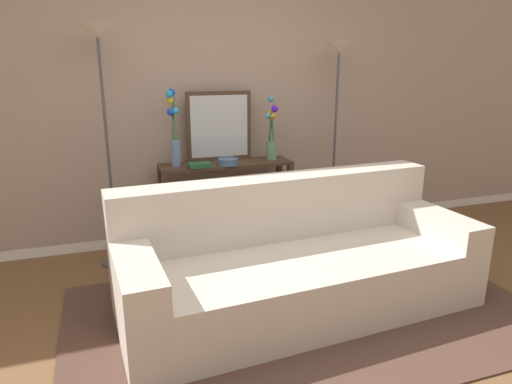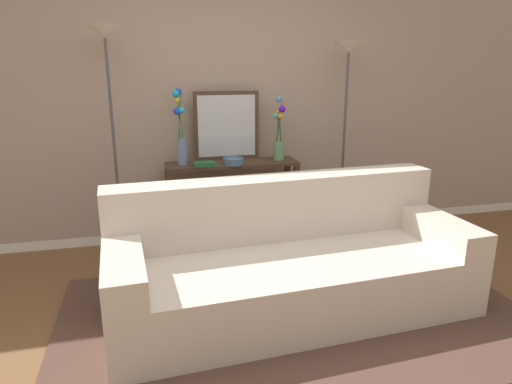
{
  "view_description": "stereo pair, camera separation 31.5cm",
  "coord_description": "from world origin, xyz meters",
  "px_view_note": "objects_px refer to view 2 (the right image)",
  "views": [
    {
      "loc": [
        -0.97,
        -2.1,
        1.67
      ],
      "look_at": [
        0.14,
        1.18,
        0.69
      ],
      "focal_mm": 31.9,
      "sensor_mm": 36.0,
      "label": 1
    },
    {
      "loc": [
        -0.67,
        -2.19,
        1.67
      ],
      "look_at": [
        0.14,
        1.18,
        0.69
      ],
      "focal_mm": 31.9,
      "sensor_mm": 36.0,
      "label": 2
    }
  ],
  "objects_px": {
    "floor_lamp_left": "(109,80)",
    "book_row_under_console": "(199,241)",
    "vase_tall_flowers": "(180,131)",
    "floor_lamp_right": "(347,87)",
    "vase_short_flowers": "(279,137)",
    "fruit_bowl": "(233,161)",
    "console_table": "(232,189)",
    "book_stack": "(205,164)",
    "wall_mirror": "(227,126)",
    "couch": "(289,266)"
  },
  "relations": [
    {
      "from": "floor_lamp_left",
      "to": "floor_lamp_right",
      "type": "xyz_separation_m",
      "value": [
        2.07,
        0.0,
        -0.08
      ]
    },
    {
      "from": "floor_lamp_right",
      "to": "vase_short_flowers",
      "type": "bearing_deg",
      "value": 169.87
    },
    {
      "from": "floor_lamp_right",
      "to": "vase_short_flowers",
      "type": "xyz_separation_m",
      "value": [
        -0.6,
        0.11,
        -0.45
      ]
    },
    {
      "from": "floor_lamp_right",
      "to": "wall_mirror",
      "type": "height_order",
      "value": "floor_lamp_right"
    },
    {
      "from": "floor_lamp_right",
      "to": "vase_tall_flowers",
      "type": "height_order",
      "value": "floor_lamp_right"
    },
    {
      "from": "couch",
      "to": "floor_lamp_left",
      "type": "distance_m",
      "value": 2.05
    },
    {
      "from": "floor_lamp_left",
      "to": "book_stack",
      "type": "relative_size",
      "value": 9.62
    },
    {
      "from": "console_table",
      "to": "floor_lamp_right",
      "type": "height_order",
      "value": "floor_lamp_right"
    },
    {
      "from": "couch",
      "to": "fruit_bowl",
      "type": "bearing_deg",
      "value": 98.55
    },
    {
      "from": "vase_short_flowers",
      "to": "book_stack",
      "type": "relative_size",
      "value": 2.86
    },
    {
      "from": "couch",
      "to": "vase_short_flowers",
      "type": "height_order",
      "value": "vase_short_flowers"
    },
    {
      "from": "vase_tall_flowers",
      "to": "vase_short_flowers",
      "type": "xyz_separation_m",
      "value": [
        0.91,
        0.0,
        -0.08
      ]
    },
    {
      "from": "floor_lamp_left",
      "to": "vase_short_flowers",
      "type": "xyz_separation_m",
      "value": [
        1.46,
        0.11,
        -0.52
      ]
    },
    {
      "from": "console_table",
      "to": "book_stack",
      "type": "distance_m",
      "value": 0.4
    },
    {
      "from": "vase_tall_flowers",
      "to": "vase_short_flowers",
      "type": "distance_m",
      "value": 0.91
    },
    {
      "from": "wall_mirror",
      "to": "vase_tall_flowers",
      "type": "height_order",
      "value": "vase_tall_flowers"
    },
    {
      "from": "vase_tall_flowers",
      "to": "vase_short_flowers",
      "type": "bearing_deg",
      "value": 0.27
    },
    {
      "from": "console_table",
      "to": "fruit_bowl",
      "type": "distance_m",
      "value": 0.3
    },
    {
      "from": "vase_short_flowers",
      "to": "fruit_bowl",
      "type": "height_order",
      "value": "vase_short_flowers"
    },
    {
      "from": "floor_lamp_left",
      "to": "book_stack",
      "type": "height_order",
      "value": "floor_lamp_left"
    },
    {
      "from": "console_table",
      "to": "book_row_under_console",
      "type": "relative_size",
      "value": 3.76
    },
    {
      "from": "wall_mirror",
      "to": "book_stack",
      "type": "bearing_deg",
      "value": -135.46
    },
    {
      "from": "fruit_bowl",
      "to": "wall_mirror",
      "type": "bearing_deg",
      "value": 93.9
    },
    {
      "from": "console_table",
      "to": "floor_lamp_left",
      "type": "xyz_separation_m",
      "value": [
        -1.01,
        -0.09,
        1.0
      ]
    },
    {
      "from": "floor_lamp_left",
      "to": "fruit_bowl",
      "type": "xyz_separation_m",
      "value": [
        1.01,
        -0.0,
        -0.71
      ]
    },
    {
      "from": "floor_lamp_left",
      "to": "fruit_bowl",
      "type": "bearing_deg",
      "value": -0.03
    },
    {
      "from": "console_table",
      "to": "book_stack",
      "type": "relative_size",
      "value": 5.92
    },
    {
      "from": "floor_lamp_left",
      "to": "fruit_bowl",
      "type": "height_order",
      "value": "floor_lamp_left"
    },
    {
      "from": "wall_mirror",
      "to": "couch",
      "type": "bearing_deg",
      "value": -82.22
    },
    {
      "from": "couch",
      "to": "console_table",
      "type": "bearing_deg",
      "value": 97.65
    },
    {
      "from": "wall_mirror",
      "to": "vase_short_flowers",
      "type": "xyz_separation_m",
      "value": [
        0.47,
        -0.12,
        -0.1
      ]
    },
    {
      "from": "book_row_under_console",
      "to": "floor_lamp_left",
      "type": "bearing_deg",
      "value": -172.12
    },
    {
      "from": "floor_lamp_left",
      "to": "book_row_under_console",
      "type": "relative_size",
      "value": 6.11
    },
    {
      "from": "couch",
      "to": "vase_tall_flowers",
      "type": "xyz_separation_m",
      "value": [
        -0.62,
        1.25,
        0.79
      ]
    },
    {
      "from": "console_table",
      "to": "floor_lamp_right",
      "type": "bearing_deg",
      "value": -5.13
    },
    {
      "from": "fruit_bowl",
      "to": "book_row_under_console",
      "type": "xyz_separation_m",
      "value": [
        -0.33,
        0.1,
        -0.77
      ]
    },
    {
      "from": "vase_tall_flowers",
      "to": "floor_lamp_right",
      "type": "bearing_deg",
      "value": -3.93
    },
    {
      "from": "wall_mirror",
      "to": "vase_short_flowers",
      "type": "height_order",
      "value": "wall_mirror"
    },
    {
      "from": "book_stack",
      "to": "couch",
      "type": "bearing_deg",
      "value": -69.0
    },
    {
      "from": "wall_mirror",
      "to": "vase_tall_flowers",
      "type": "relative_size",
      "value": 0.95
    },
    {
      "from": "wall_mirror",
      "to": "vase_tall_flowers",
      "type": "xyz_separation_m",
      "value": [
        -0.44,
        -0.12,
        -0.02
      ]
    },
    {
      "from": "floor_lamp_left",
      "to": "fruit_bowl",
      "type": "relative_size",
      "value": 10.55
    },
    {
      "from": "wall_mirror",
      "to": "fruit_bowl",
      "type": "bearing_deg",
      "value": -86.1
    },
    {
      "from": "couch",
      "to": "book_stack",
      "type": "relative_size",
      "value": 12.32
    },
    {
      "from": "couch",
      "to": "book_stack",
      "type": "bearing_deg",
      "value": 111.0
    },
    {
      "from": "floor_lamp_left",
      "to": "fruit_bowl",
      "type": "distance_m",
      "value": 1.23
    },
    {
      "from": "vase_short_flowers",
      "to": "fruit_bowl",
      "type": "distance_m",
      "value": 0.5
    },
    {
      "from": "book_stack",
      "to": "wall_mirror",
      "type": "bearing_deg",
      "value": 44.54
    },
    {
      "from": "floor_lamp_left",
      "to": "vase_short_flowers",
      "type": "height_order",
      "value": "floor_lamp_left"
    },
    {
      "from": "fruit_bowl",
      "to": "console_table",
      "type": "bearing_deg",
      "value": 86.59
    }
  ]
}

